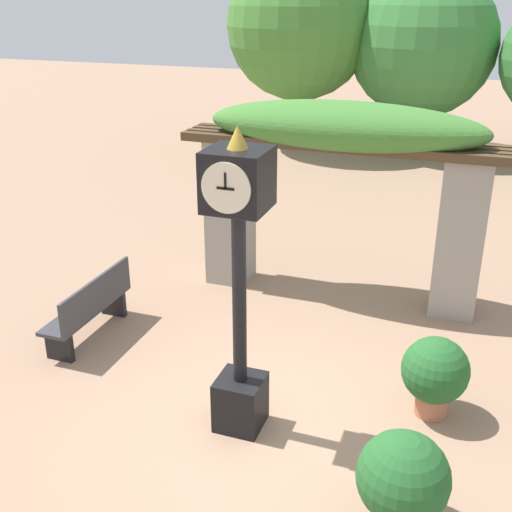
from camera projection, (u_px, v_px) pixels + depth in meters
name	position (u px, v px, depth m)	size (l,w,h in m)	color
ground_plane	(267.00, 419.00, 7.12)	(60.00, 60.00, 0.00)	#9E7A60
pedestal_clock	(239.00, 278.00, 6.35)	(0.58, 0.63, 3.28)	black
pergola	(342.00, 161.00, 9.19)	(4.73, 1.24, 2.97)	gray
potted_plant_near_left	(403.00, 479.00, 5.51)	(0.82, 0.82, 0.96)	gray
potted_plant_near_right	(435.00, 373.00, 7.01)	(0.74, 0.74, 0.94)	#B26B4C
park_bench	(90.00, 308.00, 8.63)	(0.42, 1.62, 0.89)	#38383D
tree_line	(392.00, 38.00, 17.31)	(10.41, 4.63, 5.47)	brown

